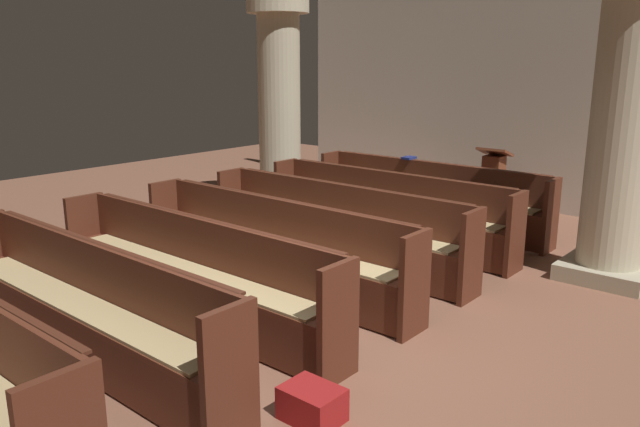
{
  "coord_description": "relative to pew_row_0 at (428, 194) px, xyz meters",
  "views": [
    {
      "loc": [
        3.33,
        -3.75,
        2.38
      ],
      "look_at": [
        -0.91,
        1.25,
        0.75
      ],
      "focal_mm": 34.7,
      "sensor_mm": 36.0,
      "label": 1
    }
  ],
  "objects": [
    {
      "name": "hymn_book",
      "position": [
        -0.46,
        0.19,
        0.46
      ],
      "size": [
        0.15,
        0.22,
        0.03
      ],
      "primitive_type": "cube",
      "color": "navy",
      "rests_on": "pew_row_0"
    },
    {
      "name": "pillar_aisle_side",
      "position": [
        2.65,
        -0.56,
        1.26
      ],
      "size": [
        0.98,
        0.98,
        3.39
      ],
      "color": "tan",
      "rests_on": "ground"
    },
    {
      "name": "pew_row_1",
      "position": [
        0.0,
        -1.07,
        0.0
      ],
      "size": [
        3.63,
        0.46,
        0.95
      ],
      "color": "#562819",
      "rests_on": "ground"
    },
    {
      "name": "pew_row_3",
      "position": [
        0.0,
        -3.21,
        0.0
      ],
      "size": [
        3.63,
        0.46,
        0.95
      ],
      "color": "#562819",
      "rests_on": "ground"
    },
    {
      "name": "pew_row_2",
      "position": [
        0.0,
        -2.14,
        0.0
      ],
      "size": [
        3.63,
        0.47,
        0.95
      ],
      "color": "#562819",
      "rests_on": "ground"
    },
    {
      "name": "ground_plane",
      "position": [
        1.11,
        -3.89,
        -0.51
      ],
      "size": [
        19.2,
        19.2,
        0.0
      ],
      "primitive_type": "plane",
      "color": "brown"
    },
    {
      "name": "kneeler_box_red",
      "position": [
        1.98,
        -4.81,
        -0.39
      ],
      "size": [
        0.4,
        0.31,
        0.24
      ],
      "primitive_type": "cube",
      "color": "maroon",
      "rests_on": "ground"
    },
    {
      "name": "pillar_far_side",
      "position": [
        -2.6,
        -0.36,
        1.26
      ],
      "size": [
        0.98,
        0.98,
        3.39
      ],
      "color": "tan",
      "rests_on": "ground"
    },
    {
      "name": "pew_row_0",
      "position": [
        0.0,
        0.0,
        0.0
      ],
      "size": [
        3.63,
        0.47,
        0.95
      ],
      "color": "#562819",
      "rests_on": "ground"
    },
    {
      "name": "lectern",
      "position": [
        0.39,
        1.29,
        -0.05
      ],
      "size": [
        0.48,
        0.45,
        1.08
      ],
      "color": "#562B1A",
      "rests_on": "ground"
    },
    {
      "name": "pew_row_4",
      "position": [
        0.0,
        -4.28,
        0.0
      ],
      "size": [
        3.63,
        0.46,
        0.95
      ],
      "color": "#562819",
      "rests_on": "ground"
    },
    {
      "name": "pew_row_5",
      "position": [
        0.0,
        -5.35,
        0.0
      ],
      "size": [
        3.63,
        0.47,
        0.95
      ],
      "color": "#562819",
      "rests_on": "ground"
    },
    {
      "name": "back_wall",
      "position": [
        1.11,
        2.19,
        1.74
      ],
      "size": [
        10.0,
        0.16,
        4.5
      ],
      "primitive_type": "cube",
      "color": "beige",
      "rests_on": "ground"
    }
  ]
}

